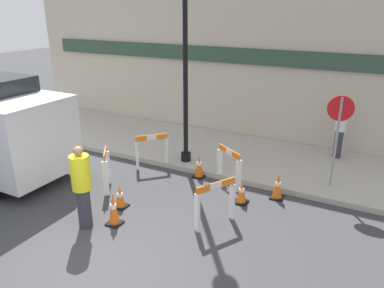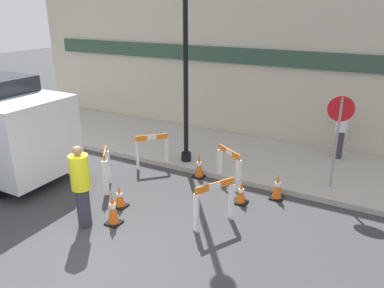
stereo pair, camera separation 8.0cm
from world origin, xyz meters
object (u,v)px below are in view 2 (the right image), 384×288
Objects in this scene: stop_sign at (338,128)px; person_worker at (81,185)px; streetlamp_post at (185,20)px; person_pedestrian at (341,128)px.

stop_sign reaches higher than person_worker.
person_worker is at bearing 31.34° from stop_sign.
streetlamp_post is 2.67× the size of stop_sign.
stop_sign is 2.14m from person_pedestrian.
person_worker is 7.31m from person_pedestrian.
streetlamp_post reaches higher than person_worker.
streetlamp_post is 4.57m from stop_sign.
streetlamp_post is at bearing 15.24° from person_worker.
stop_sign is at bearing -26.72° from person_worker.
stop_sign reaches higher than person_pedestrian.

